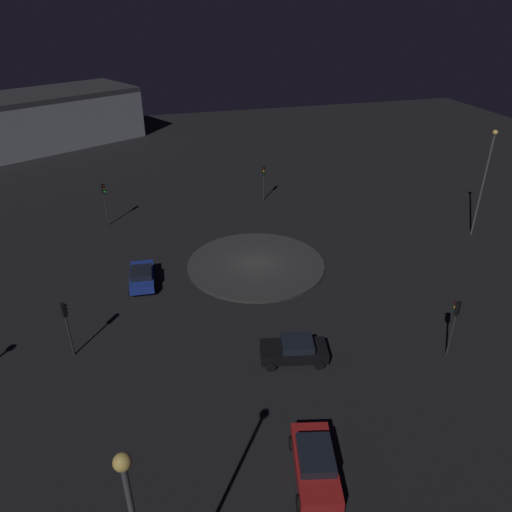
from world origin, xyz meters
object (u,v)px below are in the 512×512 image
traffic_light_north (264,176)px  traffic_light_southwest (66,319)px  car_red (315,464)px  streetlamp_east (485,175)px  store_building (4,126)px  traffic_light_northwest (104,196)px  car_black (294,350)px  car_blue (142,276)px  traffic_light_southeast (455,318)px

traffic_light_north → traffic_light_southwest: bearing=-22.2°
car_red → streetlamp_east: size_ratio=0.48×
traffic_light_north → store_building: (-29.77, 26.96, 1.01)m
traffic_light_northwest → store_building: size_ratio=0.11×
traffic_light_northwest → traffic_light_southwest: traffic_light_northwest is taller
car_black → store_building: (-24.30, 52.56, 2.96)m
traffic_light_north → car_black: bearing=6.7°
traffic_light_north → traffic_light_southwest: size_ratio=0.97×
store_building → streetlamp_east: bearing=110.9°
car_blue → store_building: store_building is taller
traffic_light_southwest → traffic_light_southeast: bearing=-45.0°
traffic_light_southwest → store_building: 49.74m
car_red → traffic_light_southwest: bearing=-123.5°
car_blue → store_building: (-15.84, 41.13, 2.98)m
car_black → store_building: 57.99m
traffic_light_southwest → store_building: size_ratio=0.10×
car_blue → traffic_light_northwest: bearing=15.8°
car_blue → car_red: car_red is taller
car_red → streetlamp_east: bearing=143.7°
car_red → traffic_light_northwest: traffic_light_northwest is taller
car_black → car_red: 8.21m
traffic_light_southwest → traffic_light_southeast: (22.51, -6.30, 0.13)m
traffic_light_north → store_building: 40.18m
traffic_light_southwest → traffic_light_northwest: bearing=54.0°
traffic_light_southwest → car_black: bearing=-46.6°
car_blue → car_red: 20.57m
car_red → traffic_light_northwest: 32.79m
car_black → traffic_light_north: traffic_light_north is taller
car_black → car_red: car_red is taller
traffic_light_southwest → streetlamp_east: size_ratio=0.40×
car_black → store_building: size_ratio=0.11×
car_blue → traffic_light_southwest: bearing=151.4°
car_blue → store_building: 44.17m
car_red → traffic_light_north: size_ratio=1.26×
traffic_light_north → traffic_light_southeast: traffic_light_southeast is taller
car_blue → streetlamp_east: streetlamp_east is taller
car_red → traffic_light_southwest: 16.74m
streetlamp_east → car_blue: bearing=-178.5°
streetlamp_east → store_building: streetlamp_east is taller
traffic_light_northwest → traffic_light_southwest: bearing=-52.6°
car_black → traffic_light_north: 26.25m
car_black → traffic_light_southwest: traffic_light_southwest is taller
car_blue → traffic_light_southeast: traffic_light_southeast is taller
car_red → traffic_light_north: (7.26, 33.62, 1.89)m
car_black → traffic_light_southwest: size_ratio=1.13×
traffic_light_northwest → store_building: 32.09m
car_black → traffic_light_southwest: (-13.20, 4.09, 2.02)m
traffic_light_northwest → streetlamp_east: bearing=25.3°
traffic_light_north → streetlamp_east: (16.47, -13.38, 3.17)m
car_black → store_building: store_building is taller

